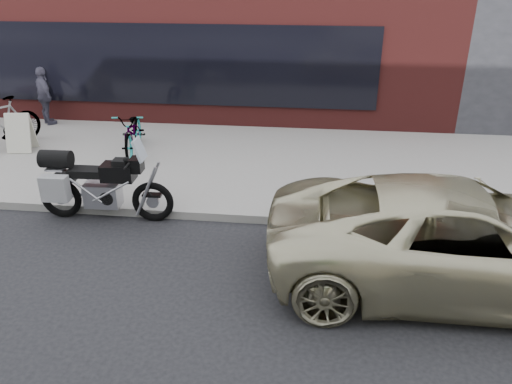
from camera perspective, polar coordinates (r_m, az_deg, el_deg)
name	(u,v)px	position (r m, az deg, el deg)	size (l,w,h in m)	color
near_sidewalk	(246,156)	(11.28, -1.11, 4.10)	(44.00, 6.00, 0.15)	gray
storefront	(215,21)	(17.86, -4.71, 18.93)	(14.00, 10.07, 4.50)	#5B1F1D
motorcycle	(95,185)	(8.85, -17.91, 0.75)	(2.35, 0.80, 1.48)	black
minivan	(462,239)	(7.22, 22.44, -4.94)	(2.39, 5.17, 1.44)	#C0BA95
bicycle_front	(133,132)	(11.48, -13.84, 6.72)	(0.65, 1.86, 0.98)	gray
bicycle_rear	(1,123)	(12.89, -27.13, 7.01)	(0.53, 1.88, 1.13)	gray
sandwich_sign	(20,132)	(12.50, -25.37, 6.23)	(0.61, 0.57, 0.87)	beige
cafe_patron_right	(45,96)	(14.27, -23.02, 10.07)	(0.88, 0.37, 1.50)	#3C3B4B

